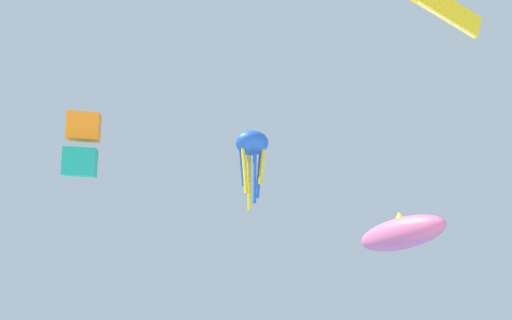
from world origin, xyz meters
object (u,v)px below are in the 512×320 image
at_px(kite_octopus_blue, 252,147).
at_px(kite_parafoil_yellow, 445,9).
at_px(kite_box_orange, 82,144).
at_px(kite_inflatable_pink, 401,233).

bearing_deg(kite_octopus_blue, kite_parafoil_yellow, 148.48).
relative_size(kite_parafoil_yellow, kite_box_orange, 1.31).
relative_size(kite_inflatable_pink, kite_box_orange, 2.46).
bearing_deg(kite_box_orange, kite_parafoil_yellow, 171.42).
bearing_deg(kite_octopus_blue, kite_inflatable_pink, -134.25).
relative_size(kite_octopus_blue, kite_inflatable_pink, 0.62).
height_order(kite_octopus_blue, kite_inflatable_pink, kite_octopus_blue).
relative_size(kite_octopus_blue, kite_box_orange, 1.53).
relative_size(kite_parafoil_yellow, kite_inflatable_pink, 0.53).
height_order(kite_parafoil_yellow, kite_box_orange, kite_parafoil_yellow).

